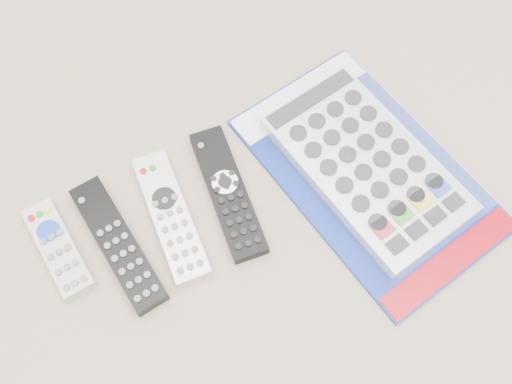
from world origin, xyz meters
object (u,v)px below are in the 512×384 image
remote_slim_black (118,244)px  jumbo_remote_packaged (367,164)px  remote_large_black (228,193)px  remote_silver_dvd (171,217)px  remote_small_grey (59,249)px

remote_slim_black → jumbo_remote_packaged: 0.35m
remote_large_black → remote_slim_black: bearing=-172.3°
jumbo_remote_packaged → remote_silver_dvd: bearing=159.2°
remote_silver_dvd → remote_large_black: same height
remote_silver_dvd → jumbo_remote_packaged: size_ratio=0.49×
remote_small_grey → jumbo_remote_packaged: jumbo_remote_packaged is taller
remote_silver_dvd → jumbo_remote_packaged: jumbo_remote_packaged is taller
remote_silver_dvd → remote_small_grey: bearing=175.0°
jumbo_remote_packaged → remote_large_black: bearing=155.1°
remote_small_grey → jumbo_remote_packaged: (0.42, -0.09, 0.01)m
remote_small_grey → remote_silver_dvd: same height
remote_small_grey → remote_silver_dvd: size_ratio=0.73×
remote_small_grey → remote_silver_dvd: 0.15m
remote_slim_black → jumbo_remote_packaged: jumbo_remote_packaged is taller
remote_small_grey → jumbo_remote_packaged: bearing=-16.2°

